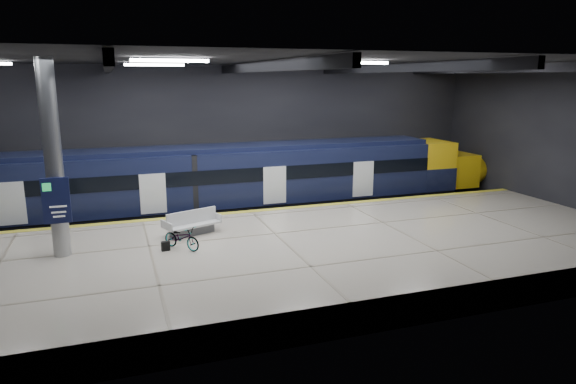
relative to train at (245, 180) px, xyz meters
name	(u,v)px	position (x,y,z in m)	size (l,w,h in m)	color
ground	(268,251)	(-0.41, -5.50, -2.06)	(30.00, 30.00, 0.00)	black
room_shell	(267,118)	(-0.41, -5.49, 3.66)	(30.10, 16.10, 8.05)	black
platform	(287,258)	(-0.41, -8.00, -1.51)	(30.00, 11.00, 1.10)	beige
safety_strip	(251,211)	(-0.41, -2.75, -0.95)	(30.00, 0.40, 0.01)	gold
rails	(238,217)	(-0.41, 0.00, -1.98)	(30.00, 1.52, 0.16)	gray
train	(245,180)	(0.00, 0.00, 0.00)	(29.40, 2.84, 3.79)	black
bench	(192,226)	(-3.63, -5.51, -0.61)	(2.46, 1.66, 1.00)	#595B60
bicycle	(182,238)	(-4.27, -7.24, -0.52)	(0.58, 1.66, 0.87)	#99999E
pannier_bag	(166,246)	(-4.87, -7.24, -0.78)	(0.30, 0.18, 0.35)	black
info_column	(54,162)	(-8.41, -6.52, 2.40)	(0.90, 0.78, 6.90)	#9EA0A5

